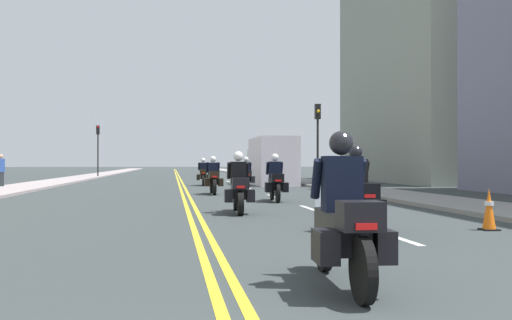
{
  "coord_description": "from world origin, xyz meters",
  "views": [
    {
      "loc": [
        -0.55,
        -1.55,
        1.32
      ],
      "look_at": [
        2.34,
        17.63,
        1.41
      ],
      "focal_mm": 39.2,
      "sensor_mm": 36.0,
      "label": 1
    }
  ],
  "objects_px": {
    "motorcycle_5": "(246,176)",
    "traffic_cone_0": "(489,209)",
    "traffic_light_far": "(98,141)",
    "motorcycle_3": "(275,182)",
    "motorcycle_1": "(357,198)",
    "pedestrian_0": "(1,171)",
    "motorcycle_6": "(203,174)",
    "motorcycle_0": "(344,224)",
    "motorcycle_4": "(213,179)",
    "motorcycle_2": "(239,189)",
    "traffic_light_near": "(318,130)",
    "traffic_cone_2": "(365,193)",
    "parked_truck": "(271,163)"
  },
  "relations": [
    {
      "from": "motorcycle_6",
      "to": "motorcycle_5",
      "type": "bearing_deg",
      "value": -63.61
    },
    {
      "from": "traffic_cone_2",
      "to": "traffic_light_far",
      "type": "height_order",
      "value": "traffic_light_far"
    },
    {
      "from": "motorcycle_1",
      "to": "motorcycle_2",
      "type": "bearing_deg",
      "value": 114.4
    },
    {
      "from": "motorcycle_0",
      "to": "motorcycle_6",
      "type": "bearing_deg",
      "value": 92.63
    },
    {
      "from": "motorcycle_3",
      "to": "pedestrian_0",
      "type": "height_order",
      "value": "pedestrian_0"
    },
    {
      "from": "traffic_light_near",
      "to": "traffic_light_far",
      "type": "bearing_deg",
      "value": 122.12
    },
    {
      "from": "motorcycle_2",
      "to": "pedestrian_0",
      "type": "bearing_deg",
      "value": 126.33
    },
    {
      "from": "motorcycle_1",
      "to": "motorcycle_5",
      "type": "bearing_deg",
      "value": 91.48
    },
    {
      "from": "motorcycle_3",
      "to": "traffic_light_near",
      "type": "height_order",
      "value": "traffic_light_near"
    },
    {
      "from": "motorcycle_6",
      "to": "motorcycle_1",
      "type": "bearing_deg",
      "value": -83.19
    },
    {
      "from": "motorcycle_4",
      "to": "motorcycle_5",
      "type": "distance_m",
      "value": 5.01
    },
    {
      "from": "motorcycle_0",
      "to": "traffic_light_far",
      "type": "xyz_separation_m",
      "value": [
        -8.38,
        46.03,
        2.56
      ]
    },
    {
      "from": "motorcycle_0",
      "to": "motorcycle_4",
      "type": "bearing_deg",
      "value": 92.88
    },
    {
      "from": "traffic_cone_0",
      "to": "traffic_light_far",
      "type": "relative_size",
      "value": 0.18
    },
    {
      "from": "motorcycle_0",
      "to": "traffic_light_near",
      "type": "height_order",
      "value": "traffic_light_near"
    },
    {
      "from": "motorcycle_6",
      "to": "parked_truck",
      "type": "distance_m",
      "value": 4.25
    },
    {
      "from": "traffic_light_near",
      "to": "traffic_light_far",
      "type": "height_order",
      "value": "traffic_light_far"
    },
    {
      "from": "traffic_light_far",
      "to": "motorcycle_5",
      "type": "bearing_deg",
      "value": -66.63
    },
    {
      "from": "motorcycle_6",
      "to": "traffic_light_near",
      "type": "bearing_deg",
      "value": -26.46
    },
    {
      "from": "motorcycle_2",
      "to": "traffic_light_far",
      "type": "bearing_deg",
      "value": 105.34
    },
    {
      "from": "motorcycle_3",
      "to": "motorcycle_1",
      "type": "bearing_deg",
      "value": -87.08
    },
    {
      "from": "motorcycle_4",
      "to": "traffic_light_far",
      "type": "bearing_deg",
      "value": 106.06
    },
    {
      "from": "traffic_light_near",
      "to": "traffic_cone_0",
      "type": "bearing_deg",
      "value": -94.73
    },
    {
      "from": "motorcycle_3",
      "to": "motorcycle_6",
      "type": "bearing_deg",
      "value": 100.22
    },
    {
      "from": "traffic_cone_2",
      "to": "parked_truck",
      "type": "relative_size",
      "value": 0.1
    },
    {
      "from": "motorcycle_2",
      "to": "motorcycle_0",
      "type": "bearing_deg",
      "value": -86.79
    },
    {
      "from": "motorcycle_0",
      "to": "traffic_light_far",
      "type": "distance_m",
      "value": 46.85
    },
    {
      "from": "motorcycle_4",
      "to": "traffic_cone_0",
      "type": "height_order",
      "value": "motorcycle_4"
    },
    {
      "from": "motorcycle_0",
      "to": "pedestrian_0",
      "type": "relative_size",
      "value": 1.28
    },
    {
      "from": "motorcycle_0",
      "to": "motorcycle_6",
      "type": "distance_m",
      "value": 26.54
    },
    {
      "from": "motorcycle_2",
      "to": "traffic_light_far",
      "type": "relative_size",
      "value": 0.46
    },
    {
      "from": "motorcycle_0",
      "to": "pedestrian_0",
      "type": "height_order",
      "value": "pedestrian_0"
    },
    {
      "from": "motorcycle_1",
      "to": "motorcycle_5",
      "type": "relative_size",
      "value": 1.04
    },
    {
      "from": "traffic_light_near",
      "to": "traffic_light_far",
      "type": "distance_m",
      "value": 26.86
    },
    {
      "from": "parked_truck",
      "to": "traffic_light_near",
      "type": "bearing_deg",
      "value": -66.37
    },
    {
      "from": "parked_truck",
      "to": "motorcycle_3",
      "type": "bearing_deg",
      "value": -99.52
    },
    {
      "from": "motorcycle_0",
      "to": "traffic_cone_2",
      "type": "relative_size",
      "value": 3.33
    },
    {
      "from": "motorcycle_3",
      "to": "motorcycle_4",
      "type": "height_order",
      "value": "motorcycle_3"
    },
    {
      "from": "motorcycle_5",
      "to": "traffic_cone_0",
      "type": "bearing_deg",
      "value": -80.65
    },
    {
      "from": "motorcycle_5",
      "to": "parked_truck",
      "type": "xyz_separation_m",
      "value": [
        2.19,
        5.18,
        0.63
      ]
    },
    {
      "from": "motorcycle_1",
      "to": "traffic_light_far",
      "type": "relative_size",
      "value": 0.47
    },
    {
      "from": "traffic_light_far",
      "to": "traffic_cone_0",
      "type": "bearing_deg",
      "value": -72.98
    },
    {
      "from": "traffic_cone_2",
      "to": "motorcycle_3",
      "type": "bearing_deg",
      "value": 156.65
    },
    {
      "from": "motorcycle_0",
      "to": "motorcycle_4",
      "type": "distance_m",
      "value": 17.62
    },
    {
      "from": "traffic_cone_0",
      "to": "traffic_light_near",
      "type": "xyz_separation_m",
      "value": [
        1.56,
        18.83,
        2.68
      ]
    },
    {
      "from": "motorcycle_3",
      "to": "parked_truck",
      "type": "relative_size",
      "value": 0.33
    },
    {
      "from": "traffic_cone_0",
      "to": "traffic_light_far",
      "type": "distance_m",
      "value": 43.58
    },
    {
      "from": "traffic_cone_0",
      "to": "motorcycle_3",
      "type": "bearing_deg",
      "value": 107.16
    },
    {
      "from": "motorcycle_3",
      "to": "motorcycle_5",
      "type": "height_order",
      "value": "motorcycle_3"
    },
    {
      "from": "motorcycle_3",
      "to": "traffic_light_far",
      "type": "distance_m",
      "value": 34.6
    }
  ]
}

